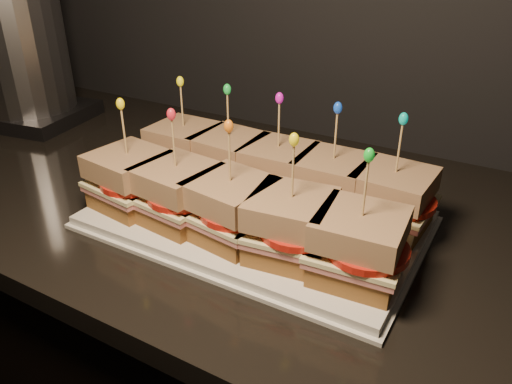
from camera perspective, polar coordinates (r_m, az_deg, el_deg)
The scene contains 76 objects.
granite_slab at distance 0.86m, azimuth -4.59°, elevation -0.62°, with size 2.26×0.67×0.03m, color black.
platter at distance 0.74m, azimuth 0.00°, elevation -3.14°, with size 0.47×0.29×0.02m, color silver.
platter_rim at distance 0.75m, azimuth 0.00°, elevation -3.53°, with size 0.48×0.30×0.01m, color silver.
sandwich_0_bread_bot at distance 0.87m, azimuth -8.00°, elevation 3.15°, with size 0.10×0.10×0.03m, color brown.
sandwich_0_ham at distance 0.87m, azimuth -8.08°, elevation 4.21°, with size 0.11×0.10×0.01m, color #BD645C.
sandwich_0_cheese at distance 0.86m, azimuth -8.11°, elevation 4.63°, with size 0.11×0.11×0.01m, color beige.
sandwich_0_tomato at distance 0.85m, azimuth -7.74°, elevation 4.81°, with size 0.10×0.10×0.01m, color red.
sandwich_0_bread_top at distance 0.85m, azimuth -8.23°, elevation 6.43°, with size 0.10×0.10×0.03m, color brown.
sandwich_0_pick at distance 0.84m, azimuth -8.45°, elevation 9.42°, with size 0.00×0.00×0.09m, color tan.
sandwich_0_frill at distance 0.82m, azimuth -8.67°, elevation 12.39°, with size 0.01×0.01×0.02m, color yellow.
sandwich_1_bread_bot at distance 0.83m, azimuth -3.04°, elevation 1.89°, with size 0.10×0.10×0.03m, color brown.
sandwich_1_ham at distance 0.82m, azimuth -3.08°, elevation 3.00°, with size 0.11×0.10×0.01m, color #BD645C.
sandwich_1_cheese at distance 0.82m, azimuth -3.09°, elevation 3.44°, with size 0.11×0.11×0.01m, color beige.
sandwich_1_tomato at distance 0.80m, azimuth -2.61°, elevation 3.61°, with size 0.10×0.10×0.01m, color red.
sandwich_1_bread_top at distance 0.80m, azimuth -3.14°, elevation 5.33°, with size 0.10×0.10×0.03m, color brown.
sandwich_1_pick at distance 0.79m, azimuth -3.23°, elevation 8.50°, with size 0.00×0.00×0.09m, color tan.
sandwich_1_frill at distance 0.77m, azimuth -3.32°, elevation 11.64°, with size 0.01×0.01×0.02m, color green.
sandwich_2_bread_bot at distance 0.79m, azimuth 2.46°, elevation 0.47°, with size 0.10×0.10×0.03m, color brown.
sandwich_2_ham at distance 0.78m, azimuth 2.49°, elevation 1.62°, with size 0.11×0.10×0.01m, color #BD645C.
sandwich_2_cheese at distance 0.77m, azimuth 2.50°, elevation 2.09°, with size 0.11×0.11×0.01m, color beige.
sandwich_2_tomato at distance 0.76m, azimuth 3.10°, elevation 2.23°, with size 0.10×0.10×0.01m, color red.
sandwich_2_bread_top at distance 0.76m, azimuth 2.54°, elevation 4.05°, with size 0.10×0.10×0.03m, color brown.
sandwich_2_pick at distance 0.74m, azimuth 2.62°, elevation 7.37°, with size 0.00×0.00×0.09m, color tan.
sandwich_2_frill at distance 0.73m, azimuth 2.69°, elevation 10.68°, with size 0.01×0.01×0.02m, color #D811BF.
sandwich_3_bread_bot at distance 0.75m, azimuth 8.50°, elevation -1.10°, with size 0.10×0.10×0.03m, color brown.
sandwich_3_ham at distance 0.75m, azimuth 8.59°, elevation 0.09°, with size 0.11×0.10×0.01m, color #BD645C.
sandwich_3_cheese at distance 0.74m, azimuth 8.63°, elevation 0.57°, with size 0.11×0.11×0.01m, color beige.
sandwich_3_tomato at distance 0.73m, azimuth 9.36°, elevation 0.69°, with size 0.10×0.10×0.01m, color red.
sandwich_3_bread_top at distance 0.73m, azimuth 8.79°, elevation 2.60°, with size 0.10×0.10×0.03m, color brown.
sandwich_3_pick at distance 0.71m, azimuth 9.06°, elevation 6.03°, with size 0.00×0.00×0.09m, color tan.
sandwich_3_frill at distance 0.70m, azimuth 9.33°, elevation 9.48°, with size 0.01×0.01×0.02m, color blue.
sandwich_4_bread_bot at distance 0.73m, azimuth 14.99°, elevation -2.76°, with size 0.10×0.10×0.03m, color brown.
sandwich_4_ham at distance 0.72m, azimuth 15.16°, elevation -1.56°, with size 0.11×0.10×0.01m, color #BD645C.
sandwich_4_cheese at distance 0.72m, azimuth 15.23°, elevation -1.07°, with size 0.11×0.11×0.01m, color beige.
sandwich_4_tomato at distance 0.71m, azimuth 16.09°, elevation -0.97°, with size 0.10×0.10×0.01m, color red.
sandwich_4_bread_top at distance 0.71m, azimuth 15.52°, elevation 1.00°, with size 0.10×0.10×0.03m, color brown.
sandwich_4_pick at distance 0.69m, azimuth 16.01°, elevation 4.50°, with size 0.00×0.00×0.09m, color tan.
sandwich_4_frill at distance 0.67m, azimuth 16.50°, elevation 8.03°, with size 0.01×0.01×0.02m, color #06BAA8.
sandwich_5_bread_bot at distance 0.78m, azimuth -13.95°, elevation -0.45°, with size 0.10×0.10×0.03m, color brown.
sandwich_5_ham at distance 0.78m, azimuth -14.09°, elevation 0.69°, with size 0.11×0.10×0.01m, color #BD645C.
sandwich_5_cheese at distance 0.77m, azimuth -14.15°, elevation 1.16°, with size 0.11×0.11×0.01m, color beige.
sandwich_5_tomato at distance 0.76m, azimuth -13.86°, elevation 1.29°, with size 0.10×0.10×0.01m, color red.
sandwich_5_bread_top at distance 0.76m, azimuth -14.40°, elevation 3.11°, with size 0.10×0.10×0.03m, color brown.
sandwich_5_pick at distance 0.74m, azimuth -14.82°, elevation 6.41°, with size 0.00×0.00×0.09m, color tan.
sandwich_5_frill at distance 0.73m, azimuth -15.25°, elevation 9.70°, with size 0.01×0.01×0.02m, color yellow.
sandwich_6_bread_bot at distance 0.73m, azimuth -8.78°, elevation -2.12°, with size 0.10×0.10×0.03m, color brown.
sandwich_6_ham at distance 0.72m, azimuth -8.88°, elevation -0.91°, with size 0.11×0.10×0.01m, color #BD645C.
sandwich_6_cheese at distance 0.72m, azimuth -8.92°, elevation -0.41°, with size 0.11×0.11×0.01m, color beige.
sandwich_6_tomato at distance 0.70m, azimuth -8.49°, elevation -0.31°, with size 0.10×0.10×0.01m, color red.
sandwich_6_bread_top at distance 0.71m, azimuth -9.09°, elevation 1.67°, with size 0.10×0.10×0.03m, color brown.
sandwich_6_pick at distance 0.69m, azimuth -9.38°, elevation 5.20°, with size 0.00×0.00×0.09m, color tan.
sandwich_6_frill at distance 0.67m, azimuth -9.67°, elevation 8.75°, with size 0.01×0.01×0.02m, color red.
sandwich_7_bread_bot at distance 0.68m, azimuth -2.83°, elevation -4.01°, with size 0.10×0.10×0.03m, color brown.
sandwich_7_ham at distance 0.67m, azimuth -2.87°, elevation -2.74°, with size 0.11×0.10×0.01m, color #BD645C.
sandwich_7_cheese at distance 0.67m, azimuth -2.88°, elevation -2.22°, with size 0.11×0.11×0.01m, color beige.
sandwich_7_tomato at distance 0.66m, azimuth -2.30°, elevation -2.14°, with size 0.10×0.10×0.01m, color red.
sandwich_7_bread_top at distance 0.66m, azimuth -2.94°, elevation -0.03°, with size 0.10×0.10×0.03m, color brown.
sandwich_7_pick at distance 0.64m, azimuth -3.04°, elevation 3.72°, with size 0.00×0.00×0.09m, color tan.
sandwich_7_frill at distance 0.62m, azimuth -3.15°, elevation 7.53°, with size 0.01×0.01×0.02m, color orange.
sandwich_8_bread_bot at distance 0.65m, azimuth 3.91°, elevation -6.09°, with size 0.10×0.10×0.03m, color brown.
sandwich_8_ham at distance 0.64m, azimuth 3.96°, elevation -4.77°, with size 0.11×0.10×0.01m, color #BD645C.
sandwich_8_cheese at distance 0.63m, azimuth 3.98°, elevation -4.24°, with size 0.11×0.11×0.01m, color beige.
sandwich_8_tomato at distance 0.62m, azimuth 4.75°, elevation -4.19°, with size 0.10×0.10×0.01m, color red.
sandwich_8_bread_top at distance 0.62m, azimuth 4.07°, elevation -1.95°, with size 0.10×0.10×0.03m, color brown.
sandwich_8_pick at distance 0.60m, azimuth 4.22°, elevation 1.97°, with size 0.00×0.00×0.09m, color tan.
sandwich_8_frill at distance 0.58m, azimuth 4.37°, elevation 5.99°, with size 0.01×0.01×0.02m, color yellow.
sandwich_9_bread_bot at distance 0.62m, azimuth 11.41°, elevation -8.29°, with size 0.10×0.10×0.03m, color brown.
sandwich_9_ham at distance 0.61m, azimuth 11.56°, elevation -6.94°, with size 0.11×0.10×0.01m, color #BD645C.
sandwich_9_cheese at distance 0.61m, azimuth 11.62°, elevation -6.40°, with size 0.11×0.11×0.01m, color beige.
sandwich_9_tomato at distance 0.59m, azimuth 12.59°, elevation -6.39°, with size 0.10×0.10×0.01m, color red.
sandwich_9_bread_top at distance 0.59m, azimuth 11.89°, elevation -4.06°, with size 0.10×0.10×0.03m, color brown.
sandwich_9_pick at distance 0.57m, azimuth 12.34°, elevation -0.02°, with size 0.00×0.00×0.09m, color tan.
sandwich_9_frill at distance 0.55m, azimuth 12.81°, elevation 4.14°, with size 0.01×0.01×0.02m, color green.
appliance_base at distance 1.28m, azimuth -24.29°, elevation 8.21°, with size 0.25×0.21×0.03m, color #262628.
appliance_body at distance 1.25m, azimuth -25.67°, elevation 14.74°, with size 0.21×0.21×0.27m, color silver.
appliance at distance 1.25m, azimuth -25.62°, elevation 14.51°, with size 0.25×0.21×0.32m, color silver, non-canonical shape.
Camera 1 is at (-0.06, 1.05, 1.33)m, focal length 35.00 mm.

